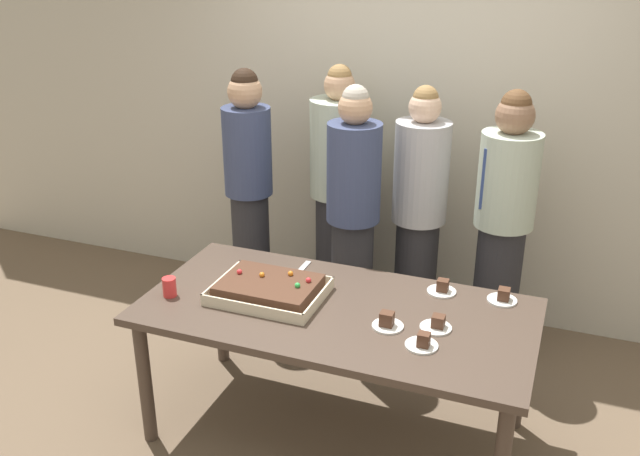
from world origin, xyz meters
name	(u,v)px	position (x,y,z in m)	size (l,w,h in m)	color
ground_plane	(335,431)	(0.00, 0.00, 0.00)	(12.00, 12.00, 0.00)	brown
interior_back_panel	(421,94)	(0.00, 1.60, 1.50)	(8.00, 0.12, 3.00)	beige
party_table	(336,322)	(0.00, 0.00, 0.67)	(1.94, 0.96, 0.75)	#47382D
sheet_cake	(269,289)	(-0.36, -0.01, 0.80)	(0.55, 0.42, 0.11)	beige
plated_slice_near_left	(387,322)	(0.28, -0.08, 0.78)	(0.15, 0.15, 0.08)	white
plated_slice_near_right	(442,289)	(0.45, 0.35, 0.77)	(0.15, 0.15, 0.07)	white
plated_slice_far_left	(437,325)	(0.50, -0.01, 0.77)	(0.15, 0.15, 0.07)	white
plated_slice_far_right	(503,297)	(0.76, 0.37, 0.77)	(0.15, 0.15, 0.07)	white
plated_slice_center_front	(422,343)	(0.48, -0.19, 0.77)	(0.15, 0.15, 0.07)	white
drink_cup_nearest	(169,287)	(-0.84, -0.18, 0.80)	(0.07, 0.07, 0.10)	red
cake_server_utensil	(302,269)	(-0.32, 0.34, 0.76)	(0.03, 0.20, 0.01)	silver
person_serving_front	(503,226)	(0.66, 1.05, 0.88)	(0.34, 0.34, 1.69)	#28282D
person_green_shirt_behind	(353,220)	(-0.19, 0.81, 0.89)	(0.32, 0.32, 1.70)	#28282D
person_striped_tie_right	(338,194)	(-0.42, 1.21, 0.89)	(0.37, 0.37, 1.73)	#28282D
person_far_right_suit	(249,193)	(-0.95, 0.96, 0.91)	(0.31, 0.31, 1.71)	#28282D
person_left_edge_reaching	(419,214)	(0.14, 1.11, 0.86)	(0.34, 0.34, 1.66)	#28282D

